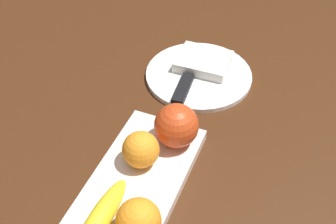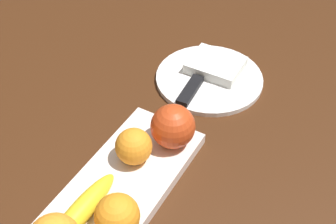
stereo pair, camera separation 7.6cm
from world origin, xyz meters
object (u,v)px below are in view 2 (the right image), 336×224
at_px(orange_near_apple, 134,146).
at_px(orange_center, 117,216).
at_px(knife, 193,86).
at_px(dinner_plate, 209,78).
at_px(banana, 82,210).
at_px(folded_napkin, 216,65).
at_px(apple, 173,126).
at_px(fruit_tray, 114,196).

xyz_separation_m(orange_near_apple, orange_center, (-0.12, -0.05, 0.00)).
xyz_separation_m(orange_near_apple, knife, (0.22, 0.00, -0.04)).
distance_m(orange_near_apple, orange_center, 0.13).
distance_m(dinner_plate, knife, 0.05).
bearing_deg(knife, orange_center, -175.53).
height_order(banana, folded_napkin, banana).
relative_size(apple, orange_near_apple, 1.24).
distance_m(fruit_tray, orange_center, 0.08).
height_order(banana, dinner_plate, banana).
height_order(fruit_tray, dinner_plate, fruit_tray).
relative_size(dinner_plate, folded_napkin, 2.04).
distance_m(apple, orange_near_apple, 0.08).
height_order(apple, dinner_plate, apple).
xyz_separation_m(fruit_tray, banana, (-0.06, 0.01, 0.03)).
bearing_deg(orange_center, apple, 4.91).
bearing_deg(banana, orange_near_apple, -0.98).
distance_m(folded_napkin, knife, 0.08).
bearing_deg(orange_near_apple, folded_napkin, -1.42).
height_order(banana, orange_center, orange_center).
xyz_separation_m(apple, dinner_plate, (0.21, 0.03, -0.05)).
bearing_deg(dinner_plate, fruit_tray, 180.00).
xyz_separation_m(apple, orange_near_apple, (-0.07, 0.04, -0.01)).
height_order(orange_center, folded_napkin, orange_center).
bearing_deg(fruit_tray, apple, -11.82).
distance_m(dinner_plate, folded_napkin, 0.03).
bearing_deg(knife, apple, -170.22).
bearing_deg(dinner_plate, knife, 166.28).
bearing_deg(fruit_tray, folded_napkin, 0.00).
relative_size(orange_center, dinner_plate, 0.29).
bearing_deg(knife, banana, 174.93).
xyz_separation_m(dinner_plate, folded_napkin, (0.03, 0.00, 0.02)).
distance_m(fruit_tray, orange_near_apple, 0.09).
bearing_deg(orange_center, knife, 9.48).
height_order(apple, folded_napkin, apple).
distance_m(orange_center, folded_napkin, 0.43).
relative_size(fruit_tray, knife, 2.03).
bearing_deg(knife, fruit_tray, 177.36).
xyz_separation_m(fruit_tray, orange_center, (-0.05, -0.05, 0.04)).
bearing_deg(orange_near_apple, fruit_tray, -174.23).
relative_size(apple, knife, 0.43).
relative_size(folded_napkin, knife, 0.61).
distance_m(banana, knife, 0.36).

